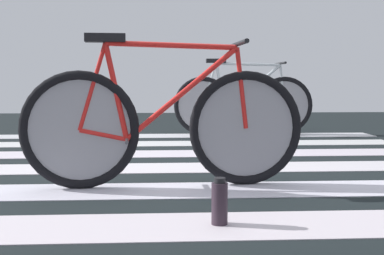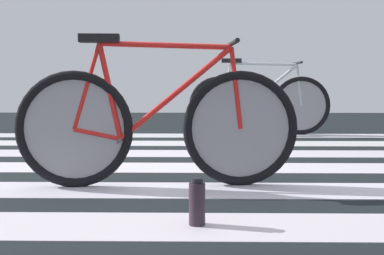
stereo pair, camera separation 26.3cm
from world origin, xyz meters
name	(u,v)px [view 2 (the right image)]	position (x,y,z in m)	size (l,w,h in m)	color
ground	(138,173)	(0.00, 0.00, 0.01)	(18.00, 14.00, 0.02)	black
crosswalk_markings	(143,168)	(0.02, 0.13, 0.02)	(5.47, 4.99, 0.00)	silver
bicycle_1_of_2	(157,125)	(0.19, -0.52, 0.41)	(1.74, 0.52, 0.93)	black
bicycle_2_of_2	(259,103)	(1.18, 2.55, 0.41)	(1.74, 0.52, 0.93)	black
water_bottle	(197,203)	(0.44, -1.37, 0.12)	(0.07, 0.07, 0.22)	#291E27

